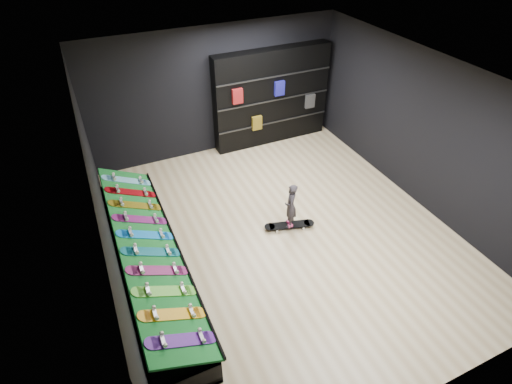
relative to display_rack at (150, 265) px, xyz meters
name	(u,v)px	position (x,y,z in m)	size (l,w,h in m)	color
floor	(284,232)	(2.55, 0.00, -0.25)	(6.00, 7.00, 0.01)	beige
ceiling	(293,83)	(2.55, 0.00, 2.75)	(6.00, 7.00, 0.01)	white
wall_back	(217,91)	(2.55, 3.50, 1.25)	(6.00, 0.02, 3.00)	black
wall_front	(444,335)	(2.55, -3.50, 1.25)	(6.00, 0.02, 3.00)	black
wall_left	(105,216)	(-0.45, 0.00, 1.25)	(0.02, 7.00, 3.00)	black
wall_right	(424,132)	(5.55, 0.00, 1.25)	(0.02, 7.00, 3.00)	black
display_rack	(150,265)	(0.00, 0.00, 0.00)	(0.90, 4.50, 0.50)	black
turf_ramp	(148,244)	(0.05, 0.00, 0.46)	(1.00, 4.50, 0.04)	#0E5D1D
back_shelving	(271,97)	(3.89, 3.32, 0.93)	(2.95, 0.34, 2.36)	black
floor_skateboard	(289,226)	(2.71, 0.08, -0.21)	(0.98, 0.22, 0.09)	black
child	(290,213)	(2.71, 0.08, 0.12)	(0.21, 0.15, 0.56)	black
display_board_0	(182,340)	(0.06, -1.90, 0.49)	(0.98, 0.22, 0.09)	purple
display_board_1	(173,314)	(0.06, -1.48, 0.49)	(0.98, 0.22, 0.09)	yellow
display_board_2	(165,291)	(0.06, -1.06, 0.49)	(0.98, 0.22, 0.09)	green
display_board_3	(158,270)	(0.06, -0.63, 0.49)	(0.98, 0.22, 0.09)	#E5198C
display_board_4	(152,252)	(0.06, -0.21, 0.49)	(0.98, 0.22, 0.09)	#0C8C99
display_board_5	(146,235)	(0.06, 0.21, 0.49)	(0.98, 0.22, 0.09)	blue
display_board_6	(140,219)	(0.06, 0.63, 0.49)	(0.98, 0.22, 0.09)	#2626BF
display_board_7	(136,205)	(0.06, 1.06, 0.49)	(0.98, 0.22, 0.09)	yellow
display_board_8	(131,192)	(0.06, 1.48, 0.49)	(0.98, 0.22, 0.09)	red
display_board_9	(127,180)	(0.06, 1.90, 0.49)	(0.98, 0.22, 0.09)	#0CB2E5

